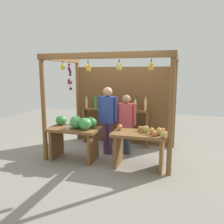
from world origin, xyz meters
name	(u,v)px	position (x,y,z in m)	size (l,w,h in m)	color
ground_plane	(114,153)	(0.00, 0.00, 0.00)	(12.00, 12.00, 0.00)	gray
market_stall	(118,96)	(0.00, 0.40, 1.39)	(2.87, 1.89, 2.38)	brown
fruit_counter_left	(76,130)	(-0.71, -0.66, 0.69)	(1.16, 0.64, 1.04)	brown
fruit_counter_right	(141,142)	(0.78, -0.67, 0.56)	(1.16, 0.64, 0.91)	brown
bottle_shelf_unit	(115,116)	(-0.17, 0.67, 0.80)	(1.84, 0.22, 1.35)	brown
vendor_man	(108,114)	(-0.13, -0.11, 0.99)	(0.48, 0.22, 1.65)	#573457
vendor_woman	(126,120)	(0.30, 0.03, 0.87)	(0.48, 0.20, 1.46)	#364050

